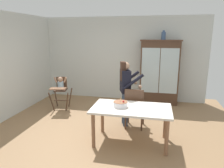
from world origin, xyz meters
name	(u,v)px	position (x,y,z in m)	size (l,w,h in m)	color
ground_plane	(103,132)	(0.00, 0.00, 0.00)	(6.24, 6.24, 0.00)	#93704C
wall_back	(123,59)	(0.00, 2.63, 1.35)	(5.32, 0.06, 2.70)	silver
china_cabinet	(159,72)	(1.20, 2.37, 1.00)	(1.21, 0.48, 1.98)	#4C3323
ceramic_vase	(164,36)	(1.26, 2.37, 2.10)	(0.13, 0.13, 0.27)	#3D567F
high_chair_with_toddler	(61,87)	(-1.58, 1.23, 0.65)	(0.67, 0.76, 0.95)	#4C3323
adult_person	(125,86)	(0.41, 0.52, 0.97)	(0.62, 0.61, 1.53)	#33425B
dining_table	(131,112)	(0.66, -0.30, 0.64)	(1.54, 0.86, 0.74)	silver
birthday_cake	(120,104)	(0.44, -0.30, 0.79)	(0.28, 0.28, 0.19)	white
dining_chair_far_side	(134,106)	(0.65, 0.35, 0.56)	(0.46, 0.46, 0.96)	#4C3323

